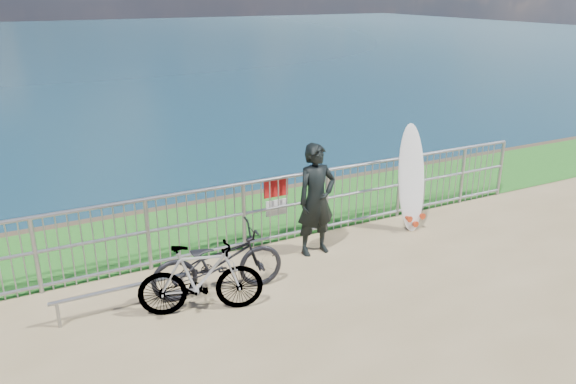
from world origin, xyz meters
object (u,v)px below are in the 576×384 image
surfer (316,200)px  bicycle_far (201,279)px  surfboard (412,182)px  bicycle_near (218,262)px

surfer → bicycle_far: surfer is taller
surfboard → surfer: bearing=-177.2°
surfer → surfboard: size_ratio=0.97×
surfboard → bicycle_far: size_ratio=1.16×
surfboard → bicycle_near: bearing=-170.9°
bicycle_near → bicycle_far: size_ratio=1.14×
surfer → surfboard: bearing=0.8°
bicycle_far → bicycle_near: bearing=-29.0°
surfer → surfboard: (1.90, 0.09, -0.04)m
surfer → bicycle_near: size_ratio=0.98×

